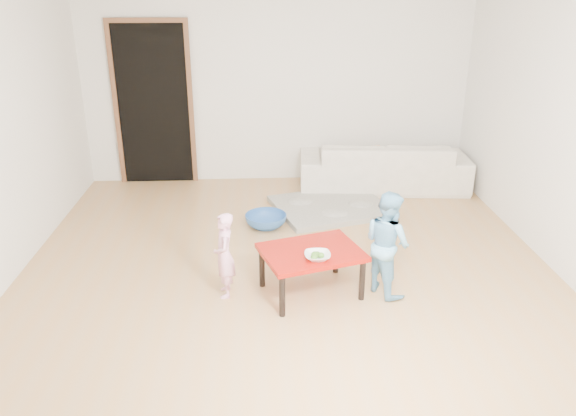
{
  "coord_description": "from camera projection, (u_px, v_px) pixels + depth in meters",
  "views": [
    {
      "loc": [
        -0.24,
        -4.82,
        2.54
      ],
      "look_at": [
        0.0,
        -0.2,
        0.65
      ],
      "focal_mm": 35.0,
      "sensor_mm": 36.0,
      "label": 1
    }
  ],
  "objects": [
    {
      "name": "doorway",
      "position": [
        154.0,
        106.0,
        7.26
      ],
      "size": [
        1.02,
        0.08,
        2.11
      ],
      "primitive_type": null,
      "color": "brown",
      "rests_on": "back_wall"
    },
    {
      "name": "bowl",
      "position": [
        317.0,
        256.0,
        4.6
      ],
      "size": [
        0.21,
        0.21,
        0.05
      ],
      "primitive_type": "imported",
      "color": "white",
      "rests_on": "red_table"
    },
    {
      "name": "child_blue",
      "position": [
        387.0,
        243.0,
        4.77
      ],
      "size": [
        0.52,
        0.56,
        0.93
      ],
      "primitive_type": "imported",
      "rotation": [
        0.0,
        0.0,
        2.07
      ],
      "color": "#5EAEDA",
      "rests_on": "floor"
    },
    {
      "name": "basin",
      "position": [
        266.0,
        221.0,
        6.19
      ],
      "size": [
        0.46,
        0.46,
        0.14
      ],
      "primitive_type": "imported",
      "color": "#2B5BA3",
      "rests_on": "floor"
    },
    {
      "name": "red_table",
      "position": [
        311.0,
        272.0,
        4.83
      ],
      "size": [
        0.97,
        0.84,
        0.41
      ],
      "primitive_type": null,
      "rotation": [
        0.0,
        0.0,
        0.31
      ],
      "color": "#960F08",
      "rests_on": "floor"
    },
    {
      "name": "right_wall",
      "position": [
        563.0,
        128.0,
        5.06
      ],
      "size": [
        0.02,
        5.0,
        2.6
      ],
      "primitive_type": "cube",
      "color": "white",
      "rests_on": "floor"
    },
    {
      "name": "blanket",
      "position": [
        331.0,
        207.0,
        6.67
      ],
      "size": [
        1.51,
        1.37,
        0.06
      ],
      "primitive_type": null,
      "rotation": [
        0.0,
        0.0,
        0.29
      ],
      "color": "#AFAC9B",
      "rests_on": "floor"
    },
    {
      "name": "child_pink",
      "position": [
        224.0,
        255.0,
        4.74
      ],
      "size": [
        0.2,
        0.29,
        0.75
      ],
      "primitive_type": "imported",
      "rotation": [
        0.0,
        0.0,
        -1.48
      ],
      "color": "pink",
      "rests_on": "floor"
    },
    {
      "name": "sofa",
      "position": [
        383.0,
        165.0,
        7.27
      ],
      "size": [
        2.19,
        0.98,
        0.63
      ],
      "primitive_type": "imported",
      "rotation": [
        0.0,
        0.0,
        3.07
      ],
      "color": "white",
      "rests_on": "floor"
    },
    {
      "name": "broccoli",
      "position": [
        317.0,
        256.0,
        4.6
      ],
      "size": [
        0.12,
        0.12,
        0.06
      ],
      "primitive_type": null,
      "color": "#2D5919",
      "rests_on": "red_table"
    },
    {
      "name": "cushion",
      "position": [
        365.0,
        156.0,
        7.07
      ],
      "size": [
        0.53,
        0.47,
        0.13
      ],
      "primitive_type": "cube",
      "rotation": [
        0.0,
        0.0,
        0.07
      ],
      "color": "orange",
      "rests_on": "sofa"
    },
    {
      "name": "back_wall",
      "position": [
        277.0,
        83.0,
        7.25
      ],
      "size": [
        5.0,
        0.02,
        2.6
      ],
      "primitive_type": "cube",
      "color": "white",
      "rests_on": "floor"
    },
    {
      "name": "floor",
      "position": [
        287.0,
        262.0,
        5.43
      ],
      "size": [
        5.0,
        5.0,
        0.01
      ],
      "primitive_type": "cube",
      "color": "tan",
      "rests_on": "ground"
    }
  ]
}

